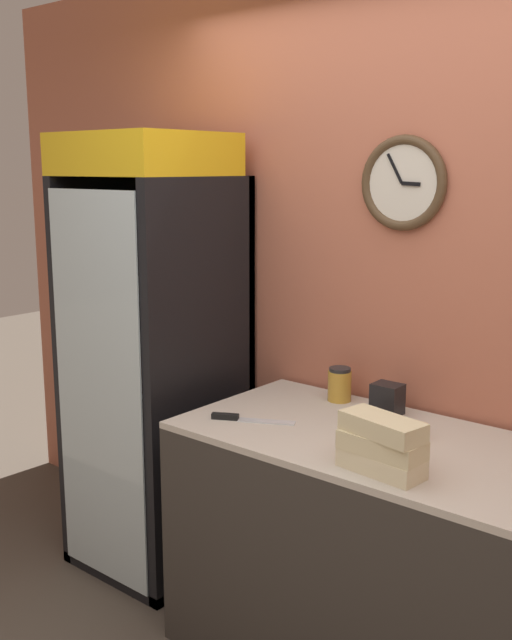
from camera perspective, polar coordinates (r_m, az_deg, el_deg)
wall_back at (r=2.94m, az=13.88°, el=1.80°), size 5.20×0.09×2.70m
prep_counter at (r=2.88m, az=9.10°, el=-17.35°), size 1.45×0.75×0.90m
beverage_cooler at (r=3.44m, az=-7.23°, el=-1.35°), size 0.65×0.65×1.98m
sandwich_stack_bottom at (r=2.40m, az=9.51°, el=-10.72°), size 0.28×0.14×0.06m
sandwich_stack_middle at (r=2.38m, az=9.55°, el=-9.37°), size 0.28×0.14×0.06m
sandwich_stack_top at (r=2.36m, az=9.60°, el=-8.00°), size 0.29×0.17×0.06m
sandwich_flat_left at (r=2.74m, az=9.84°, el=-7.89°), size 0.28×0.13×0.05m
chefs_knife at (r=2.83m, az=-1.14°, el=-7.51°), size 0.30×0.18×0.02m
condiment_jar at (r=3.06m, az=6.39°, el=-4.90°), size 0.10×0.10×0.14m
napkin_dispenser at (r=2.93m, az=9.97°, el=-5.95°), size 0.11×0.09×0.12m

